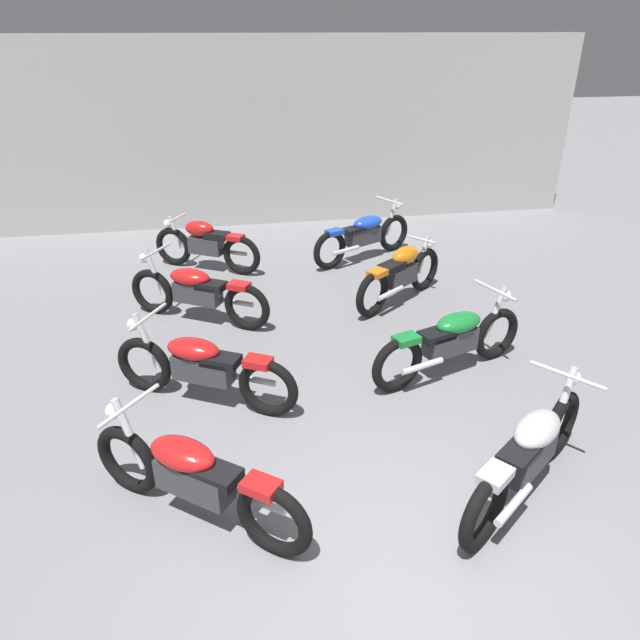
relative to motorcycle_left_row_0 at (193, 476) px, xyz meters
The scene contains 10 objects.
ground_plane 1.87m from the motorcycle_left_row_0, 35.72° to the right, with size 60.00×60.00×0.00m, color gray.
back_wall 8.43m from the motorcycle_left_row_0, 79.81° to the left, with size 12.81×0.24×3.60m, color #B2B2AD.
motorcycle_left_row_0 is the anchor object (origin of this frame).
motorcycle_left_row_1 1.72m from the motorcycle_left_row_0, 87.86° to the left, with size 1.96×1.16×0.97m.
motorcycle_left_row_2 3.74m from the motorcycle_left_row_0, 90.24° to the left, with size 1.93×1.20×0.97m.
motorcycle_left_row_3 5.68m from the motorcycle_left_row_0, 88.90° to the left, with size 1.77×1.07×0.88m.
motorcycle_right_row_0 2.84m from the motorcycle_left_row_0, ahead, with size 1.79×1.41×0.97m.
motorcycle_right_row_1 3.44m from the motorcycle_left_row_0, 31.79° to the left, with size 2.09×0.94×0.97m.
motorcycle_right_row_2 4.85m from the motorcycle_left_row_0, 52.64° to the left, with size 1.64×1.27×0.88m.
motorcycle_right_row_3 6.36m from the motorcycle_left_row_0, 63.50° to the left, with size 1.97×1.15×0.97m.
Camera 1 is at (-1.09, -2.69, 3.72)m, focal length 32.57 mm.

